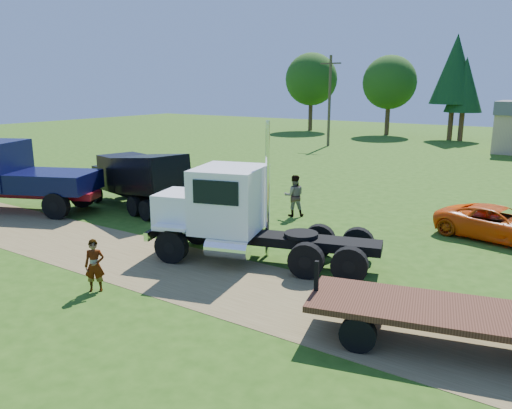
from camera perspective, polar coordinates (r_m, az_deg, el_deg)
The scene contains 9 objects.
ground at distance 15.73m, azimuth -1.58°, elevation -9.43°, with size 140.00×140.00×0.00m, color #274E11.
dirt_track at distance 15.73m, azimuth -1.58°, elevation -9.41°, with size 120.00×4.20×0.01m, color brown.
white_semi_tractor at distance 17.81m, azimuth -2.79°, elevation -0.96°, with size 8.34×4.70×4.93m.
black_dump_truck at distance 25.64m, azimuth -13.31°, elevation 3.11°, with size 7.12×3.55×3.02m.
navy_truck at distance 27.53m, azimuth -26.24°, elevation 2.99°, with size 8.03×5.52×3.45m.
orange_pickup at distance 22.41m, azimuth 25.99°, elevation -1.98°, with size 2.24×4.85×1.35m, color #E2500A.
flatbed_trailer at distance 12.95m, azimuth 22.07°, elevation -12.02°, with size 7.30×3.76×1.79m.
spectator_a at distance 15.94m, azimuth -17.96°, elevation -6.66°, with size 0.59×0.39×1.63m, color #999999.
spectator_b at distance 23.80m, azimuth 4.37°, elevation 1.01°, with size 0.97×0.75×1.99m, color #999999.
Camera 1 is at (8.42, -11.79, 6.14)m, focal length 35.00 mm.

